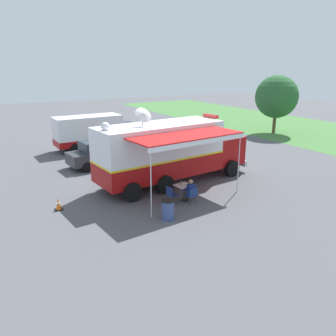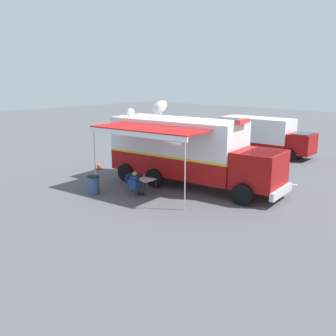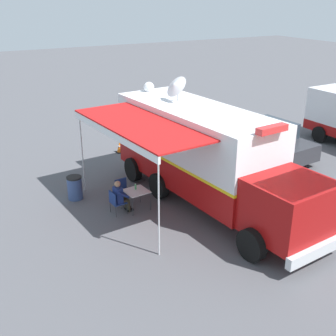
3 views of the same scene
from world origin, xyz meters
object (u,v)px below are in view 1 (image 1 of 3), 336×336
folding_chair_beside_table (171,193)px  trash_bin (168,210)px  water_bottle (181,183)px  traffic_cone (58,204)px  command_truck (171,150)px  support_truck (95,132)px  car_behind_truck (99,153)px  seated_responder (190,190)px  folding_table (183,186)px  folding_chair_at_table (192,194)px

folding_chair_beside_table → trash_bin: trash_bin is taller
water_bottle → traffic_cone: bearing=-107.3°
command_truck → support_truck: size_ratio=1.41×
water_bottle → folding_chair_beside_table: bearing=-73.4°
traffic_cone → car_behind_truck: 7.36m
folding_chair_beside_table → traffic_cone: size_ratio=1.50×
seated_responder → trash_bin: 2.17m
seated_responder → car_behind_truck: (-8.46, -1.63, 0.23)m
command_truck → car_behind_truck: command_truck is taller
traffic_cone → support_truck: size_ratio=0.08×
water_bottle → traffic_cone: size_ratio=0.39×
trash_bin → folding_chair_beside_table: bearing=144.9°
folding_table → traffic_cone: 6.13m
traffic_cone → car_behind_truck: (-6.04, 4.17, 0.60)m
folding_chair_beside_table → car_behind_truck: (-8.03, -0.82, 0.37)m
command_truck → car_behind_truck: bearing=-155.8°
traffic_cone → folding_chair_at_table: bearing=65.9°
traffic_cone → command_truck: bearing=95.7°
folding_chair_at_table → trash_bin: bearing=-64.5°
water_bottle → car_behind_truck: (-7.81, -1.55, 0.05)m
folding_chair_at_table → traffic_cone: 6.38m
water_bottle → seated_responder: (0.64, 0.08, -0.18)m
folding_table → trash_bin: bearing=-48.4°
folding_chair_at_table → seated_responder: size_ratio=0.70×
folding_chair_beside_table → car_behind_truck: bearing=-174.1°
car_behind_truck → folding_chair_beside_table: bearing=5.9°
folding_table → folding_chair_beside_table: folding_chair_beside_table is taller
traffic_cone → support_truck: bearing=153.1°
folding_table → folding_chair_beside_table: size_ratio=1.00×
seated_responder → trash_bin: seated_responder is taller
trash_bin → car_behind_truck: bearing=178.6°
traffic_cone → water_bottle: bearing=72.7°
seated_responder → command_truck: bearing=165.8°
folding_table → folding_chair_beside_table: bearing=-77.6°
seated_responder → support_truck: support_truck is taller
folding_chair_at_table → folding_table: bearing=178.3°
folding_table → folding_chair_at_table: 0.82m
command_truck → folding_table: command_truck is taller
command_truck → water_bottle: (2.44, -0.86, -1.11)m
command_truck → folding_chair_at_table: bearing=-13.2°
support_truck → car_behind_truck: size_ratio=1.58×
folding_chair_beside_table → support_truck: 13.01m
seated_responder → folding_chair_beside_table: bearing=-117.7°
folding_table → seated_responder: 0.61m
seated_responder → support_truck: 13.41m
command_truck → folding_chair_beside_table: 3.41m
command_truck → seated_responder: bearing=-14.2°
command_truck → folding_chair_at_table: size_ratio=11.11×
command_truck → trash_bin: size_ratio=10.62×
car_behind_truck → trash_bin: bearing=-1.4°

